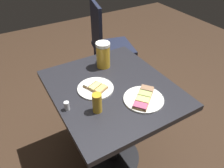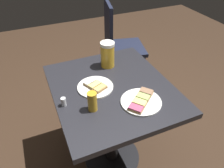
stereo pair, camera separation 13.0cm
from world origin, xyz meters
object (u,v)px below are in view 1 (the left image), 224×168
(beer_glass_small, at_px, (97,103))
(cafe_chair, at_px, (107,43))
(beer_mug, at_px, (103,55))
(plate_near, at_px, (95,88))
(salt_shaker, at_px, (67,106))
(plate_far, at_px, (144,98))

(beer_glass_small, xyz_separation_m, cafe_chair, (-0.60, -0.96, -0.23))
(beer_mug, bearing_deg, beer_glass_small, 57.28)
(plate_near, xyz_separation_m, salt_shaker, (0.21, 0.08, 0.02))
(beer_mug, height_order, beer_glass_small, beer_mug)
(salt_shaker, xyz_separation_m, cafe_chair, (-0.73, -0.87, -0.20))
(plate_near, distance_m, salt_shaker, 0.23)
(plate_far, bearing_deg, beer_glass_small, -11.52)
(plate_far, bearing_deg, salt_shaker, -19.96)
(plate_near, bearing_deg, plate_far, 130.14)
(plate_near, relative_size, beer_glass_small, 1.94)
(plate_far, bearing_deg, plate_near, -49.86)
(plate_far, relative_size, salt_shaker, 4.43)
(plate_near, xyz_separation_m, cafe_chair, (-0.52, -0.79, -0.18))
(salt_shaker, bearing_deg, plate_near, -159.21)
(beer_glass_small, distance_m, cafe_chair, 1.16)
(plate_near, height_order, beer_glass_small, beer_glass_small)
(plate_far, height_order, salt_shaker, salt_shaker)
(beer_mug, xyz_separation_m, cafe_chair, (-0.36, -0.59, -0.26))
(plate_near, xyz_separation_m, beer_mug, (-0.16, -0.20, 0.08))
(plate_near, distance_m, beer_mug, 0.27)
(beer_mug, bearing_deg, plate_near, 50.86)
(plate_far, xyz_separation_m, beer_mug, (0.02, -0.43, 0.08))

